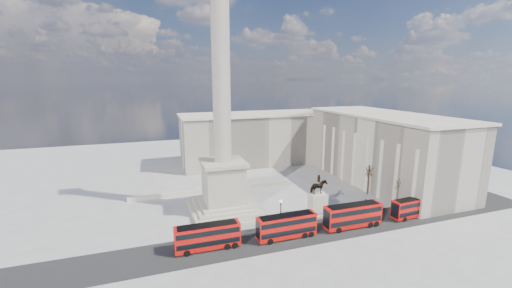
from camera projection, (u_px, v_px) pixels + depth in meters
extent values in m
plane|color=#9D9A95|center=(230.00, 219.00, 62.81)|extent=(180.00, 180.00, 0.00)
cube|color=#272727|center=(271.00, 238.00, 55.10)|extent=(120.00, 9.00, 0.01)
cube|color=#A79E8B|center=(224.00, 207.00, 67.35)|extent=(14.00, 14.00, 1.00)
cube|color=#A79E8B|center=(224.00, 204.00, 67.19)|extent=(12.00, 12.00, 0.50)
cube|color=#A79E8B|center=(224.00, 202.00, 67.09)|extent=(10.00, 10.00, 0.50)
cube|color=#A79E8B|center=(223.00, 183.00, 66.24)|extent=(8.00, 8.00, 8.00)
cube|color=#A79E8B|center=(223.00, 163.00, 65.35)|extent=(9.00, 9.00, 0.80)
cylinder|color=#9F9584|center=(221.00, 77.00, 61.84)|extent=(3.60, 3.60, 34.00)
cube|color=#BEB49E|center=(214.00, 190.00, 77.54)|extent=(40.00, 0.60, 1.10)
cube|color=beige|center=(382.00, 149.00, 84.41)|extent=(18.00, 45.00, 18.00)
cube|color=#BEB49E|center=(385.00, 115.00, 82.53)|extent=(19.00, 46.00, 0.60)
cube|color=beige|center=(258.00, 139.00, 104.59)|extent=(50.00, 16.00, 16.00)
cube|color=#BEB49E|center=(259.00, 114.00, 102.91)|extent=(51.00, 17.00, 0.60)
cube|color=#B70E09|center=(208.00, 236.00, 51.19)|extent=(10.69, 2.53, 3.93)
cube|color=black|center=(208.00, 240.00, 51.33)|extent=(10.26, 2.59, 0.87)
cube|color=black|center=(207.00, 230.00, 50.98)|extent=(10.26, 2.59, 0.87)
cube|color=black|center=(207.00, 225.00, 50.79)|extent=(9.62, 2.28, 0.06)
cylinder|color=black|center=(186.00, 250.00, 50.47)|extent=(1.09, 2.55, 1.07)
cylinder|color=black|center=(226.00, 243.00, 52.45)|extent=(1.09, 2.55, 1.07)
cylinder|color=black|center=(233.00, 242.00, 52.84)|extent=(1.09, 2.55, 1.07)
cube|color=#B70E09|center=(287.00, 226.00, 54.80)|extent=(10.71, 2.52, 3.93)
cube|color=black|center=(286.00, 230.00, 54.95)|extent=(10.28, 2.58, 0.87)
cube|color=black|center=(287.00, 220.00, 54.59)|extent=(10.28, 2.58, 0.87)
cube|color=black|center=(287.00, 215.00, 54.40)|extent=(9.64, 2.27, 0.06)
cylinder|color=black|center=(268.00, 238.00, 54.03)|extent=(1.09, 2.56, 1.07)
cylinder|color=black|center=(302.00, 232.00, 56.13)|extent=(1.09, 2.56, 1.07)
cylinder|color=black|center=(308.00, 231.00, 56.54)|extent=(1.09, 2.56, 1.07)
cube|color=#B70E09|center=(353.00, 215.00, 58.80)|extent=(11.29, 2.65, 4.15)
cube|color=black|center=(352.00, 219.00, 58.95)|extent=(10.84, 2.70, 0.92)
cube|color=black|center=(353.00, 210.00, 58.57)|extent=(10.84, 2.70, 0.92)
cube|color=black|center=(353.00, 205.00, 58.37)|extent=(10.16, 2.38, 0.06)
cylinder|color=black|center=(335.00, 227.00, 58.03)|extent=(1.15, 2.69, 1.13)
cylinder|color=black|center=(366.00, 222.00, 60.14)|extent=(1.15, 2.69, 1.13)
cylinder|color=black|center=(372.00, 221.00, 60.56)|extent=(1.15, 2.69, 1.13)
cube|color=#B70E09|center=(413.00, 207.00, 63.34)|extent=(9.98, 2.85, 3.63)
cube|color=black|center=(413.00, 210.00, 63.47)|extent=(9.59, 2.89, 0.81)
cube|color=black|center=(414.00, 203.00, 63.14)|extent=(9.59, 2.89, 0.81)
cube|color=black|center=(414.00, 198.00, 62.96)|extent=(8.98, 2.57, 0.05)
cylinder|color=black|center=(400.00, 217.00, 62.46)|extent=(1.13, 2.42, 0.99)
cylinder|color=black|center=(422.00, 212.00, 64.69)|extent=(1.13, 2.42, 0.99)
cylinder|color=black|center=(426.00, 212.00, 65.13)|extent=(1.13, 2.42, 0.99)
cylinder|color=black|center=(280.00, 234.00, 56.30)|extent=(0.45, 0.45, 0.51)
cylinder|color=black|center=(281.00, 219.00, 55.73)|extent=(0.16, 0.16, 6.13)
cylinder|color=black|center=(281.00, 203.00, 55.13)|extent=(0.31, 0.31, 0.31)
sphere|color=silver|center=(281.00, 201.00, 55.06)|extent=(0.57, 0.57, 0.57)
cube|color=#BEB49E|center=(317.00, 215.00, 64.20)|extent=(4.28, 3.21, 0.53)
cube|color=#BEB49E|center=(318.00, 205.00, 63.78)|extent=(3.42, 2.35, 4.71)
imported|color=black|center=(318.00, 187.00, 63.02)|extent=(3.58, 1.96, 2.89)
cylinder|color=black|center=(319.00, 179.00, 62.67)|extent=(0.53, 0.53, 1.28)
sphere|color=black|center=(319.00, 175.00, 62.51)|extent=(0.39, 0.39, 0.39)
cylinder|color=#332319|center=(398.00, 193.00, 67.79)|extent=(0.27, 0.27, 6.67)
cylinder|color=#332319|center=(368.00, 180.00, 75.66)|extent=(0.34, 0.34, 7.29)
cylinder|color=#332319|center=(381.00, 173.00, 81.22)|extent=(0.31, 0.31, 7.16)
imported|color=#25242A|center=(316.00, 207.00, 66.35)|extent=(0.74, 0.66, 1.71)
imported|color=#25242A|center=(365.00, 202.00, 69.48)|extent=(0.86, 0.74, 1.52)
imported|color=#25242A|center=(321.00, 208.00, 66.03)|extent=(0.95, 0.95, 1.62)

